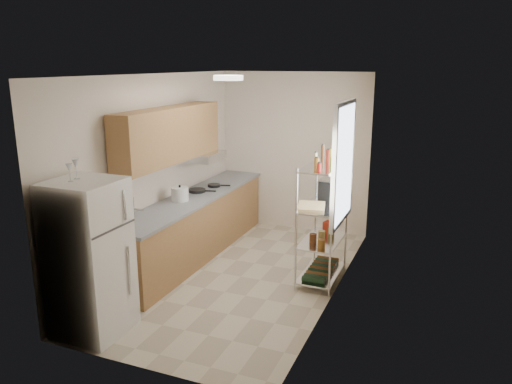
% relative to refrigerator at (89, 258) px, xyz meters
% --- Properties ---
extents(room, '(2.52, 4.42, 2.62)m').
position_rel_refrigerator_xyz_m(room, '(0.87, 1.82, 0.49)').
color(room, beige).
rests_on(room, ground).
extents(counter_run, '(0.63, 3.51, 0.90)m').
position_rel_refrigerator_xyz_m(counter_run, '(-0.05, 2.26, -0.36)').
color(counter_run, '#9C7242').
rests_on(counter_run, ground).
extents(upper_cabinets, '(0.33, 2.20, 0.72)m').
position_rel_refrigerator_xyz_m(upper_cabinets, '(-0.18, 1.92, 1.00)').
color(upper_cabinets, '#9C7242').
rests_on(upper_cabinets, room).
extents(range_hood, '(0.50, 0.60, 0.12)m').
position_rel_refrigerator_xyz_m(range_hood, '(-0.13, 2.72, 0.58)').
color(range_hood, '#B7BABC').
rests_on(range_hood, room).
extents(window, '(0.06, 1.00, 1.46)m').
position_rel_refrigerator_xyz_m(window, '(2.10, 2.17, 0.74)').
color(window, white).
rests_on(window, room).
extents(bakers_rack, '(0.45, 0.90, 1.73)m').
position_rel_refrigerator_xyz_m(bakers_rack, '(1.88, 2.12, 0.30)').
color(bakers_rack, silver).
rests_on(bakers_rack, ground).
extents(ceiling_dome, '(0.34, 0.34, 0.05)m').
position_rel_refrigerator_xyz_m(ceiling_dome, '(0.87, 1.52, 1.76)').
color(ceiling_dome, white).
rests_on(ceiling_dome, room).
extents(refrigerator, '(0.67, 0.67, 1.63)m').
position_rel_refrigerator_xyz_m(refrigerator, '(0.00, 0.00, 0.00)').
color(refrigerator, white).
rests_on(refrigerator, ground).
extents(wine_glass_a, '(0.07, 0.07, 0.20)m').
position_rel_refrigerator_xyz_m(wine_glass_a, '(-0.08, 0.02, 0.92)').
color(wine_glass_a, silver).
rests_on(wine_glass_a, refrigerator).
extents(wine_glass_b, '(0.06, 0.06, 0.18)m').
position_rel_refrigerator_xyz_m(wine_glass_b, '(-0.06, -0.09, 0.90)').
color(wine_glass_b, silver).
rests_on(wine_glass_b, refrigerator).
extents(rice_cooker, '(0.24, 0.24, 0.19)m').
position_rel_refrigerator_xyz_m(rice_cooker, '(-0.10, 1.97, 0.18)').
color(rice_cooker, white).
rests_on(rice_cooker, counter_run).
extents(frying_pan_large, '(0.29, 0.29, 0.04)m').
position_rel_refrigerator_xyz_m(frying_pan_large, '(-0.11, 2.48, 0.11)').
color(frying_pan_large, black).
rests_on(frying_pan_large, counter_run).
extents(frying_pan_small, '(0.24, 0.24, 0.04)m').
position_rel_refrigerator_xyz_m(frying_pan_small, '(-0.02, 2.86, 0.11)').
color(frying_pan_small, black).
rests_on(frying_pan_small, counter_run).
extents(cutting_board, '(0.41, 0.48, 0.03)m').
position_rel_refrigerator_xyz_m(cutting_board, '(1.76, 1.97, 0.21)').
color(cutting_board, tan).
rests_on(cutting_board, bakers_rack).
extents(espresso_machine, '(0.18, 0.25, 0.28)m').
position_rel_refrigerator_xyz_m(espresso_machine, '(1.85, 2.38, 0.34)').
color(espresso_machine, black).
rests_on(espresso_machine, bakers_rack).
extents(storage_bag, '(0.13, 0.15, 0.15)m').
position_rel_refrigerator_xyz_m(storage_bag, '(1.88, 2.40, -0.18)').
color(storage_bag, '#A92814').
rests_on(storage_bag, bakers_rack).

